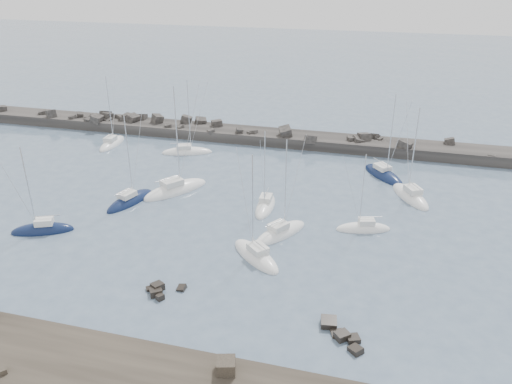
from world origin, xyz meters
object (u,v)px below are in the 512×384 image
at_px(sailboat_1, 112,144).
at_px(sailboat_10, 410,197).
at_px(sailboat_2, 43,230).
at_px(sailboat_6, 265,206).
at_px(sailboat_8, 383,175).
at_px(sailboat_7, 280,233).
at_px(sailboat_5, 256,256).
at_px(sailboat_3, 176,190).
at_px(sailboat_13, 130,201).
at_px(sailboat_9, 363,229).
at_px(sailboat_4, 187,152).

relative_size(sailboat_1, sailboat_10, 0.95).
xyz_separation_m(sailboat_2, sailboat_6, (24.64, 13.34, -0.02)).
bearing_deg(sailboat_10, sailboat_8, 119.56).
bearing_deg(sailboat_10, sailboat_6, -156.67).
bearing_deg(sailboat_1, sailboat_2, -75.43).
bearing_deg(sailboat_7, sailboat_5, -104.70).
relative_size(sailboat_3, sailboat_6, 1.38).
relative_size(sailboat_2, sailboat_13, 0.92).
relative_size(sailboat_7, sailboat_9, 1.20).
distance_m(sailboat_4, sailboat_8, 32.94).
distance_m(sailboat_1, sailboat_6, 36.77).
distance_m(sailboat_3, sailboat_4, 15.58).
bearing_deg(sailboat_6, sailboat_9, -12.09).
distance_m(sailboat_2, sailboat_4, 30.70).
bearing_deg(sailboat_4, sailboat_5, -55.34).
xyz_separation_m(sailboat_2, sailboat_5, (26.64, 1.04, -0.01)).
height_order(sailboat_3, sailboat_6, sailboat_3).
height_order(sailboat_3, sailboat_7, sailboat_3).
relative_size(sailboat_2, sailboat_3, 0.74).
xyz_separation_m(sailboat_5, sailboat_8, (12.89, 27.27, -0.01)).
xyz_separation_m(sailboat_7, sailboat_13, (-21.79, 3.30, 0.00)).
height_order(sailboat_3, sailboat_13, sailboat_3).
bearing_deg(sailboat_5, sailboat_8, 64.69).
height_order(sailboat_2, sailboat_6, sailboat_2).
bearing_deg(sailboat_9, sailboat_5, -139.48).
height_order(sailboat_1, sailboat_6, sailboat_1).
xyz_separation_m(sailboat_3, sailboat_5, (15.66, -13.97, -0.00)).
bearing_deg(sailboat_13, sailboat_7, -8.62).
bearing_deg(sailboat_9, sailboat_1, 156.44).
bearing_deg(sailboat_9, sailboat_3, 170.51).
distance_m(sailboat_2, sailboat_6, 28.02).
relative_size(sailboat_8, sailboat_10, 1.01).
height_order(sailboat_4, sailboat_6, sailboat_4).
bearing_deg(sailboat_6, sailboat_10, 23.33).
distance_m(sailboat_2, sailboat_10, 48.43).
bearing_deg(sailboat_2, sailboat_4, 77.52).
bearing_deg(sailboat_6, sailboat_1, 152.29).
relative_size(sailboat_6, sailboat_9, 1.10).
relative_size(sailboat_6, sailboat_13, 0.90).
height_order(sailboat_2, sailboat_7, sailboat_7).
relative_size(sailboat_5, sailboat_6, 1.11).
relative_size(sailboat_3, sailboat_13, 1.24).
bearing_deg(sailboat_13, sailboat_10, 16.99).
bearing_deg(sailboat_1, sailboat_10, -9.94).
relative_size(sailboat_4, sailboat_8, 0.97).
xyz_separation_m(sailboat_2, sailboat_13, (6.37, 10.11, -0.02)).
xyz_separation_m(sailboat_3, sailboat_4, (-4.35, 14.97, -0.03)).
height_order(sailboat_2, sailboat_9, sailboat_2).
height_order(sailboat_4, sailboat_10, sailboat_10).
height_order(sailboat_5, sailboat_7, sailboat_5).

